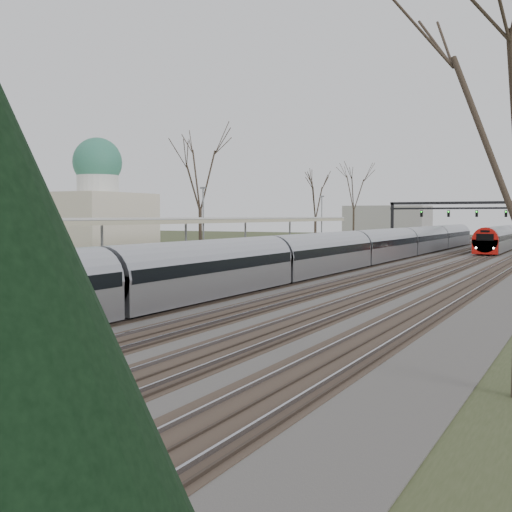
{
  "coord_description": "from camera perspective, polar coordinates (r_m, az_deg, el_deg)",
  "views": [
    {
      "loc": [
        14.47,
        -0.6,
        4.22
      ],
      "look_at": [
        -2.12,
        30.67,
        2.0
      ],
      "focal_mm": 45.0,
      "sensor_mm": 36.0,
      "label": 1
    }
  ],
  "objects": [
    {
      "name": "train_near",
      "position": [
        51.8,
        8.79,
        0.51
      ],
      "size": [
        2.62,
        90.21,
        3.05
      ],
      "color": "#A1A3AA",
      "rests_on": "ground"
    },
    {
      "name": "platform",
      "position": [
        44.93,
        -3.73,
        -1.17
      ],
      "size": [
        3.5,
        69.0,
        1.0
      ],
      "primitive_type": "cube",
      "color": "#9E9B93",
      "rests_on": "ground"
    },
    {
      "name": "signal_gantry",
      "position": [
        86.76,
        18.59,
        3.86
      ],
      "size": [
        21.0,
        0.59,
        6.08
      ],
      "color": "black",
      "rests_on": "ground"
    },
    {
      "name": "tree_west_far",
      "position": [
        58.02,
        -5.01,
        7.33
      ],
      "size": [
        5.5,
        5.5,
        11.33
      ],
      "color": "#2D231C",
      "rests_on": "ground"
    },
    {
      "name": "track_bed",
      "position": [
        57.53,
        13.58,
        -0.66
      ],
      "size": [
        24.0,
        160.0,
        0.22
      ],
      "color": "#474442",
      "rests_on": "ground"
    },
    {
      "name": "dome_building",
      "position": [
        52.91,
        -15.22,
        2.92
      ],
      "size": [
        10.0,
        8.0,
        10.3
      ],
      "color": "beige",
      "rests_on": "ground"
    },
    {
      "name": "canopy",
      "position": [
        41.0,
        -7.06,
        3.15
      ],
      "size": [
        4.1,
        50.0,
        3.11
      ],
      "color": "slate",
      "rests_on": "platform"
    }
  ]
}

